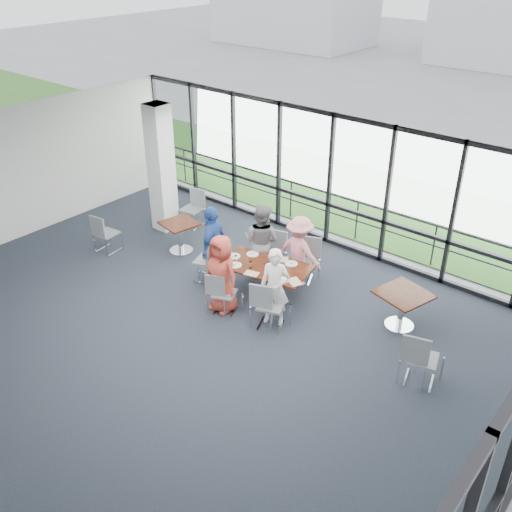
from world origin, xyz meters
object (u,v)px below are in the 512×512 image
Objects in this scene: diner_near_right at (275,287)px; chair_main_end at (207,260)px; diner_end at (213,245)px; chair_main_fl at (270,253)px; chair_spare_la at (107,233)px; main_table at (265,271)px; chair_main_nr at (271,305)px; chair_main_fr at (302,260)px; structural_column at (161,169)px; diner_far_right at (299,251)px; chair_spare_r at (422,359)px; side_table_right at (403,298)px; diner_near_left at (222,274)px; side_table_left at (180,228)px; chair_spare_lb at (191,209)px; chair_main_nl at (224,294)px; diner_far_left at (261,241)px.

diner_near_right is 1.66× the size of chair_main_end.
diner_end reaches higher than chair_main_fl.
diner_end is 2.96m from chair_spare_la.
main_table is 1.43m from chair_main_end.
chair_main_nr is 1.85m from chair_main_fr.
structural_column is at bearing 138.62° from chair_main_nr.
diner_far_right is 1.62× the size of chair_main_fr.
diner_near_right reaches higher than chair_main_fl.
structural_column is 3.41× the size of chair_main_fl.
chair_main_fr is 3.73m from chair_spare_r.
side_table_right is 0.61× the size of diner_end.
chair_spare_la is (-2.86, -0.63, -0.42)m from diner_end.
structural_column is 4.33m from chair_main_fr.
diner_near_left is 1.04× the size of diner_near_right.
diner_near_right reaches higher than side_table_right.
chair_main_nr is 2.07m from chair_main_fl.
structural_column is 2.95× the size of side_table_right.
diner_near_left is 2.03m from chair_main_fr.
diner_near_right is at bearing -13.32° from side_table_left.
chair_main_nr is at bearing 144.49° from chair_spare_lb.
diner_near_left is 0.40m from chair_main_nl.
chair_spare_lb reaches higher than chair_main_end.
diner_near_right is at bearing -3.84° from chair_spare_la.
chair_spare_r reaches higher than chair_main_nl.
structural_column is 4.32m from chair_main_nl.
side_table_left is (-2.78, 0.24, -0.00)m from main_table.
chair_main_fr reaches higher than chair_main_end.
chair_spare_la is at bearing -96.53° from chair_main_end.
chair_spare_la is (-4.33, -1.72, -0.32)m from diner_far_right.
diner_end is 1.93m from chair_main_fr.
chair_main_end is (1.38, -0.53, -0.14)m from side_table_left.
chair_main_fl is (3.44, -0.02, -1.13)m from structural_column.
diner_far_left reaches higher than diner_near_left.
diner_near_right is 0.92× the size of diner_far_left.
chair_main_nl is at bearing 171.95° from chair_spare_r.
side_table_left is 1.01× the size of chair_main_nl.
chair_main_nl is 1.84m from chair_main_fl.
chair_main_end is (-2.13, 0.46, -0.01)m from chair_main_nr.
diner_far_right reaches higher than chair_spare_r.
chair_main_fl is at bearing 15.59° from side_table_left.
chair_main_nl is (-0.49, -1.81, -0.35)m from diner_far_right.
chair_main_nr is 4.84m from chair_spare_la.
diner_near_right is at bearing 80.29° from chair_main_nr.
diner_end reaches higher than side_table_right.
chair_main_nl is 2.02m from chair_main_fr.
chair_spare_lb is (-2.95, 0.48, 0.01)m from chair_main_fl.
diner_near_right is 1.71m from chair_main_fr.
diner_end is 2.09m from chair_main_nr.
chair_main_nl is 3.84m from chair_spare_la.
side_table_left is 0.89× the size of chair_spare_r.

